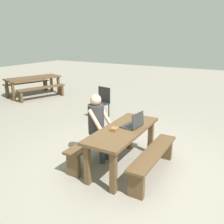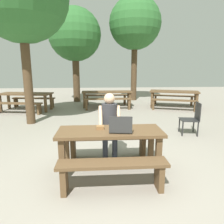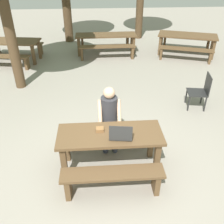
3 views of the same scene
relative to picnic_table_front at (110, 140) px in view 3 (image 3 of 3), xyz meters
The scene contains 17 objects.
ground_plane 0.61m from the picnic_table_front, ahead, with size 30.00×30.00×0.00m, color gray.
picnic_table_front is the anchor object (origin of this frame).
bench_near 0.64m from the picnic_table_front, 90.00° to the right, with size 1.56×0.30×0.45m.
bench_far 0.64m from the picnic_table_front, 90.00° to the left, with size 1.56×0.30×0.45m.
laptop 0.28m from the picnic_table_front, 38.44° to the right, with size 0.39×0.33×0.28m.
small_pouch 0.24m from the picnic_table_front, 152.21° to the left, with size 0.12×0.11×0.05m.
person_seated 0.55m from the picnic_table_front, 87.47° to the left, with size 0.41×0.41×1.28m.
plastic_chair 2.96m from the picnic_table_front, 39.51° to the left, with size 0.51×0.51×0.86m.
picnic_table_mid 6.23m from the picnic_table_front, 119.90° to the left, with size 2.17×1.11×0.72m.
bench_mid_south 5.73m from the picnic_table_front, 124.16° to the left, with size 1.88×0.58×0.43m.
bench_mid_north 6.78m from the picnic_table_front, 116.31° to the left, with size 1.88×0.58×0.43m.
picnic_table_rear 5.95m from the picnic_table_front, 87.77° to the left, with size 2.21×0.69×0.70m.
bench_rear_south 5.33m from the picnic_table_front, 87.42° to the left, with size 1.98×0.33×0.48m.
bench_rear_north 6.58m from the picnic_table_front, 88.06° to the left, with size 1.98×0.33×0.48m.
picnic_table_distant 6.42m from the picnic_table_front, 60.61° to the left, with size 2.20×1.44×0.73m.
bench_distant_south 5.74m from the picnic_table_front, 59.37° to the left, with size 1.84×0.89×0.45m.
bench_distant_north 7.11m from the picnic_table_front, 61.61° to the left, with size 1.84×0.89×0.45m.
Camera 3 is at (-0.20, -3.22, 3.21)m, focal length 40.16 mm.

